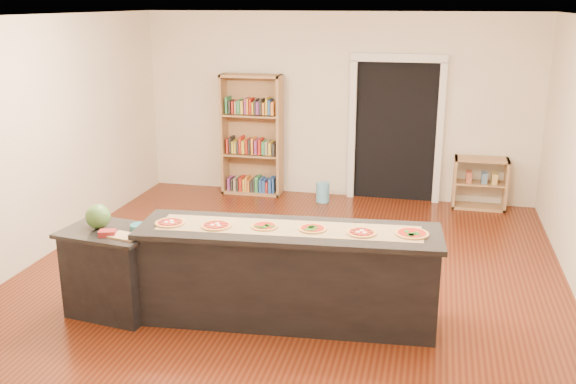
% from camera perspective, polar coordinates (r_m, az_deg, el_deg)
% --- Properties ---
extents(room, '(6.00, 7.00, 2.80)m').
position_cam_1_polar(room, '(6.50, -0.40, 2.89)').
color(room, beige).
rests_on(room, ground).
extents(doorway, '(1.40, 0.09, 2.21)m').
position_cam_1_polar(doorway, '(9.78, 9.56, 6.14)').
color(doorway, black).
rests_on(doorway, room).
extents(kitchen_island, '(2.81, 0.76, 0.93)m').
position_cam_1_polar(kitchen_island, '(6.10, 0.03, -7.34)').
color(kitchen_island, black).
rests_on(kitchen_island, ground).
extents(side_counter, '(0.87, 0.64, 0.86)m').
position_cam_1_polar(side_counter, '(6.48, -15.33, -6.80)').
color(side_counter, black).
rests_on(side_counter, ground).
extents(bookshelf, '(0.94, 0.33, 1.87)m').
position_cam_1_polar(bookshelf, '(10.02, -3.24, 5.06)').
color(bookshelf, '#AA8052').
rests_on(bookshelf, ground).
extents(low_shelf, '(0.76, 0.33, 0.76)m').
position_cam_1_polar(low_shelf, '(9.79, 16.68, 0.75)').
color(low_shelf, '#AA8052').
rests_on(low_shelf, ground).
extents(waste_bin, '(0.20, 0.20, 0.30)m').
position_cam_1_polar(waste_bin, '(9.76, 3.11, -0.03)').
color(waste_bin, '#61B1DA').
rests_on(waste_bin, ground).
extents(kraft_paper, '(2.47, 0.64, 0.00)m').
position_cam_1_polar(kraft_paper, '(5.94, 0.05, -3.22)').
color(kraft_paper, olive).
rests_on(kraft_paper, kitchen_island).
extents(watermelon, '(0.24, 0.24, 0.24)m').
position_cam_1_polar(watermelon, '(6.36, -16.54, -2.09)').
color(watermelon, '#144214').
rests_on(watermelon, side_counter).
extents(cutting_board, '(0.30, 0.23, 0.02)m').
position_cam_1_polar(cutting_board, '(6.09, -14.33, -3.83)').
color(cutting_board, tan).
rests_on(cutting_board, side_counter).
extents(package_red, '(0.17, 0.15, 0.05)m').
position_cam_1_polar(package_red, '(6.15, -15.76, -3.54)').
color(package_red, maroon).
rests_on(package_red, side_counter).
extents(package_teal, '(0.17, 0.17, 0.06)m').
position_cam_1_polar(package_teal, '(6.21, -13.07, -3.10)').
color(package_teal, '#195966').
rests_on(package_teal, side_counter).
extents(pizza_a, '(0.28, 0.28, 0.02)m').
position_cam_1_polar(pizza_a, '(6.14, -10.43, -2.70)').
color(pizza_a, tan).
rests_on(pizza_a, kitchen_island).
extents(pizza_b, '(0.27, 0.27, 0.02)m').
position_cam_1_polar(pizza_b, '(6.01, -6.41, -2.98)').
color(pizza_b, tan).
rests_on(pizza_b, kitchen_island).
extents(pizza_c, '(0.26, 0.26, 0.02)m').
position_cam_1_polar(pizza_c, '(5.95, -2.11, -3.07)').
color(pizza_c, tan).
rests_on(pizza_c, kitchen_island).
extents(pizza_d, '(0.27, 0.27, 0.02)m').
position_cam_1_polar(pizza_d, '(5.89, 2.19, -3.28)').
color(pizza_d, tan).
rests_on(pizza_d, kitchen_island).
extents(pizza_e, '(0.27, 0.27, 0.02)m').
position_cam_1_polar(pizza_e, '(5.83, 6.55, -3.61)').
color(pizza_e, tan).
rests_on(pizza_e, kitchen_island).
extents(pizza_f, '(0.30, 0.30, 0.02)m').
position_cam_1_polar(pizza_f, '(5.88, 10.95, -3.64)').
color(pizza_f, tan).
rests_on(pizza_f, kitchen_island).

